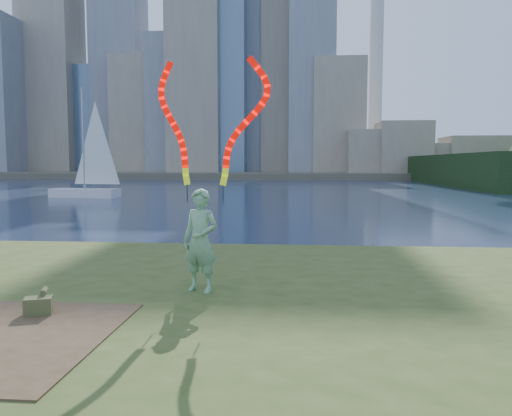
{
  "coord_description": "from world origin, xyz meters",
  "views": [
    {
      "loc": [
        1.68,
        -8.72,
        2.89
      ],
      "look_at": [
        0.84,
        1.0,
        2.01
      ],
      "focal_mm": 35.0,
      "sensor_mm": 36.0,
      "label": 1
    }
  ],
  "objects": [
    {
      "name": "ground",
      "position": [
        0.0,
        0.0,
        0.0
      ],
      "size": [
        320.0,
        320.0,
        0.0
      ],
      "primitive_type": "plane",
      "color": "#1B2944",
      "rests_on": "ground"
    },
    {
      "name": "grassy_knoll",
      "position": [
        0.0,
        -2.3,
        0.34
      ],
      "size": [
        20.0,
        18.0,
        0.8
      ],
      "color": "#3A4A1A",
      "rests_on": "ground"
    },
    {
      "name": "far_shore",
      "position": [
        0.0,
        95.0,
        0.6
      ],
      "size": [
        320.0,
        40.0,
        1.2
      ],
      "primitive_type": "cube",
      "color": "#4F4A3A",
      "rests_on": "ground"
    },
    {
      "name": "woman_with_ribbons",
      "position": [
        0.11,
        -0.8,
        2.2
      ],
      "size": [
        1.96,
        0.75,
        4.06
      ],
      "rotation": [
        0.0,
        0.0,
        -0.34
      ],
      "color": "#1E6F27",
      "rests_on": "grassy_knoll"
    },
    {
      "name": "canvas_bag",
      "position": [
        -1.88,
        -2.28,
        0.94
      ],
      "size": [
        0.42,
        0.47,
        0.34
      ],
      "rotation": [
        0.0,
        0.0,
        0.35
      ],
      "color": "#414623",
      "rests_on": "grassy_knoll"
    },
    {
      "name": "sailboat",
      "position": [
        -15.97,
        31.79,
        1.58
      ],
      "size": [
        6.11,
        2.4,
        9.18
      ],
      "rotation": [
        0.0,
        0.0,
        -0.1
      ],
      "color": "silver",
      "rests_on": "ground"
    }
  ]
}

